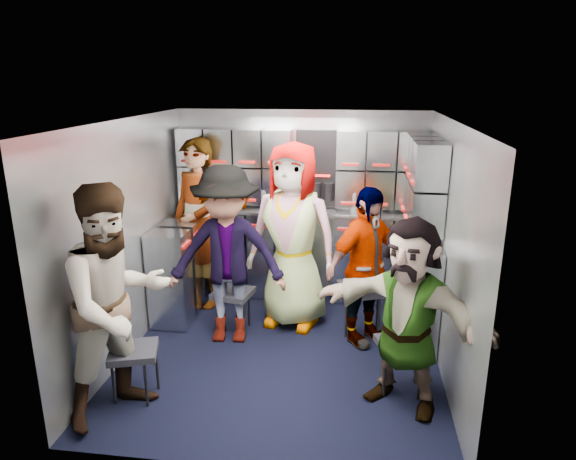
# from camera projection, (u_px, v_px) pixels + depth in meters

# --- Properties ---
(floor) EXTENTS (3.00, 3.00, 0.00)m
(floor) POSITION_uv_depth(u_px,v_px,m) (283.00, 351.00, 4.76)
(floor) COLOR black
(floor) RESTS_ON ground
(wall_back) EXTENTS (2.80, 0.04, 2.10)m
(wall_back) POSITION_uv_depth(u_px,v_px,m) (301.00, 203.00, 5.88)
(wall_back) COLOR gray
(wall_back) RESTS_ON ground
(wall_left) EXTENTS (0.04, 3.00, 2.10)m
(wall_left) POSITION_uv_depth(u_px,v_px,m) (129.00, 238.00, 4.63)
(wall_left) COLOR gray
(wall_left) RESTS_ON ground
(wall_right) EXTENTS (0.04, 3.00, 2.10)m
(wall_right) POSITION_uv_depth(u_px,v_px,m) (448.00, 251.00, 4.27)
(wall_right) COLOR gray
(wall_right) RESTS_ON ground
(ceiling) EXTENTS (2.80, 3.00, 0.02)m
(ceiling) POSITION_uv_depth(u_px,v_px,m) (282.00, 121.00, 4.15)
(ceiling) COLOR silver
(ceiling) RESTS_ON wall_back
(cart_bank_back) EXTENTS (2.68, 0.38, 0.99)m
(cart_bank_back) POSITION_uv_depth(u_px,v_px,m) (299.00, 255.00, 5.84)
(cart_bank_back) COLOR #A3A9B3
(cart_bank_back) RESTS_ON ground
(cart_bank_left) EXTENTS (0.38, 0.76, 0.99)m
(cart_bank_left) POSITION_uv_depth(u_px,v_px,m) (176.00, 273.00, 5.30)
(cart_bank_left) COLOR #A3A9B3
(cart_bank_left) RESTS_ON ground
(counter) EXTENTS (2.68, 0.42, 0.03)m
(counter) POSITION_uv_depth(u_px,v_px,m) (299.00, 211.00, 5.69)
(counter) COLOR #B2B4B9
(counter) RESTS_ON cart_bank_back
(locker_bank_back) EXTENTS (2.68, 0.28, 0.82)m
(locker_bank_back) POSITION_uv_depth(u_px,v_px,m) (300.00, 168.00, 5.61)
(locker_bank_back) COLOR #A3A9B3
(locker_bank_back) RESTS_ON wall_back
(locker_bank_right) EXTENTS (0.28, 1.00, 0.82)m
(locker_bank_right) POSITION_uv_depth(u_px,v_px,m) (424.00, 182.00, 4.83)
(locker_bank_right) COLOR #A3A9B3
(locker_bank_right) RESTS_ON wall_right
(right_cabinet) EXTENTS (0.28, 1.20, 1.00)m
(right_cabinet) POSITION_uv_depth(u_px,v_px,m) (417.00, 284.00, 5.02)
(right_cabinet) COLOR #A3A9B3
(right_cabinet) RESTS_ON ground
(coffee_niche) EXTENTS (0.46, 0.16, 0.84)m
(coffee_niche) POSITION_uv_depth(u_px,v_px,m) (317.00, 169.00, 5.65)
(coffee_niche) COLOR black
(coffee_niche) RESTS_ON wall_back
(red_latch_strip) EXTENTS (2.60, 0.02, 0.03)m
(red_latch_strip) POSITION_uv_depth(u_px,v_px,m) (297.00, 228.00, 5.54)
(red_latch_strip) COLOR #A6130F
(red_latch_strip) RESTS_ON cart_bank_back
(jump_seat_near_left) EXTENTS (0.44, 0.43, 0.42)m
(jump_seat_near_left) POSITION_uv_depth(u_px,v_px,m) (134.00, 354.00, 3.99)
(jump_seat_near_left) COLOR black
(jump_seat_near_left) RESTS_ON ground
(jump_seat_mid_left) EXTENTS (0.41, 0.40, 0.42)m
(jump_seat_mid_left) POSITION_uv_depth(u_px,v_px,m) (233.00, 295.00, 5.06)
(jump_seat_mid_left) COLOR black
(jump_seat_mid_left) RESTS_ON ground
(jump_seat_center) EXTENTS (0.40, 0.38, 0.45)m
(jump_seat_center) POSITION_uv_depth(u_px,v_px,m) (295.00, 279.00, 5.39)
(jump_seat_center) COLOR black
(jump_seat_center) RESTS_ON ground
(jump_seat_mid_right) EXTENTS (0.54, 0.53, 0.50)m
(jump_seat_mid_right) POSITION_uv_depth(u_px,v_px,m) (363.00, 291.00, 5.00)
(jump_seat_mid_right) COLOR black
(jump_seat_mid_right) RESTS_ON ground
(jump_seat_near_right) EXTENTS (0.46, 0.44, 0.43)m
(jump_seat_near_right) POSITION_uv_depth(u_px,v_px,m) (402.00, 347.00, 4.07)
(jump_seat_near_right) COLOR black
(jump_seat_near_right) RESTS_ON ground
(attendant_standing) EXTENTS (0.80, 0.69, 1.85)m
(attendant_standing) POSITION_uv_depth(u_px,v_px,m) (198.00, 224.00, 5.52)
(attendant_standing) COLOR black
(attendant_standing) RESTS_ON ground
(attendant_arc_a) EXTENTS (1.04, 1.09, 1.77)m
(attendant_arc_a) POSITION_uv_depth(u_px,v_px,m) (117.00, 304.00, 3.67)
(attendant_arc_a) COLOR black
(attendant_arc_a) RESTS_ON ground
(attendant_arc_b) EXTENTS (1.14, 0.71, 1.70)m
(attendant_arc_b) POSITION_uv_depth(u_px,v_px,m) (227.00, 256.00, 4.76)
(attendant_arc_b) COLOR black
(attendant_arc_b) RESTS_ON ground
(attendant_arc_c) EXTENTS (1.02, 0.78, 1.86)m
(attendant_arc_c) POSITION_uv_depth(u_px,v_px,m) (293.00, 236.00, 5.07)
(attendant_arc_c) COLOR black
(attendant_arc_c) RESTS_ON ground
(attendant_arc_d) EXTENTS (0.90, 0.87, 1.51)m
(attendant_arc_d) POSITION_uv_depth(u_px,v_px,m) (365.00, 267.00, 4.74)
(attendant_arc_d) COLOR black
(attendant_arc_d) RESTS_ON ground
(attendant_arc_e) EXTENTS (1.44, 1.06, 1.50)m
(attendant_arc_e) POSITION_uv_depth(u_px,v_px,m) (407.00, 315.00, 3.79)
(attendant_arc_e) COLOR black
(attendant_arc_e) RESTS_ON ground
(bottle_left) EXTENTS (0.07, 0.07, 0.22)m
(bottle_left) POSITION_uv_depth(u_px,v_px,m) (264.00, 200.00, 5.65)
(bottle_left) COLOR white
(bottle_left) RESTS_ON counter
(bottle_mid) EXTENTS (0.07, 0.07, 0.24)m
(bottle_mid) POSITION_uv_depth(u_px,v_px,m) (236.00, 198.00, 5.69)
(bottle_mid) COLOR white
(bottle_mid) RESTS_ON counter
(bottle_right) EXTENTS (0.07, 0.07, 0.22)m
(bottle_right) POSITION_uv_depth(u_px,v_px,m) (354.00, 203.00, 5.53)
(bottle_right) COLOR white
(bottle_right) RESTS_ON counter
(cup_left) EXTENTS (0.07, 0.07, 0.11)m
(cup_left) POSITION_uv_depth(u_px,v_px,m) (226.00, 204.00, 5.72)
(cup_left) COLOR #CBB78F
(cup_left) RESTS_ON counter
(cup_right) EXTENTS (0.08, 0.08, 0.10)m
(cup_right) POSITION_uv_depth(u_px,v_px,m) (362.00, 209.00, 5.52)
(cup_right) COLOR #CBB78F
(cup_right) RESTS_ON counter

